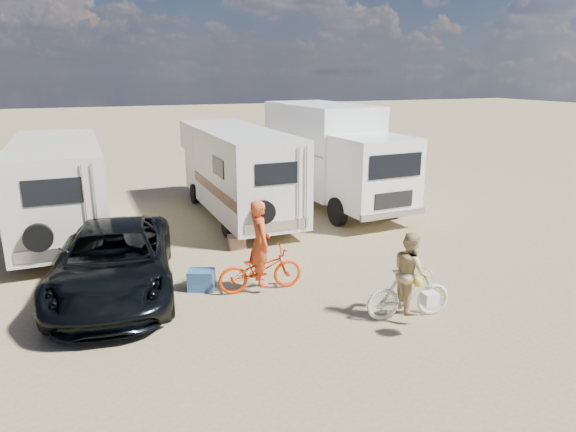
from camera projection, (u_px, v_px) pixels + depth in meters
name	position (u px, v px, depth m)	size (l,w,h in m)	color
ground	(312.00, 300.00, 11.22)	(140.00, 140.00, 0.00)	tan
rv_main	(237.00, 173.00, 17.49)	(2.26, 7.46, 2.98)	white
rv_left	(60.00, 191.00, 15.05)	(2.36, 6.84, 2.90)	beige
box_truck	(335.00, 157.00, 18.54)	(2.51, 7.17, 3.69)	white
dark_suv	(114.00, 261.00, 11.42)	(2.52, 5.47, 1.52)	black
bike_man	(260.00, 269.00, 11.61)	(0.67, 1.93, 1.01)	red
bike_woman	(409.00, 293.00, 10.30)	(0.50, 1.77, 1.06)	silver
rider_man	(260.00, 250.00, 11.48)	(0.71, 0.47, 1.94)	#DB4D21
rider_woman	(410.00, 280.00, 10.22)	(0.79, 0.62, 1.63)	tan
bike_parked	(399.00, 203.00, 17.62)	(0.63, 1.80, 0.95)	black
cooler	(201.00, 280.00, 11.72)	(0.58, 0.43, 0.47)	#2E568C
crate	(237.00, 242.00, 14.50)	(0.45, 0.45, 0.36)	#93684F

